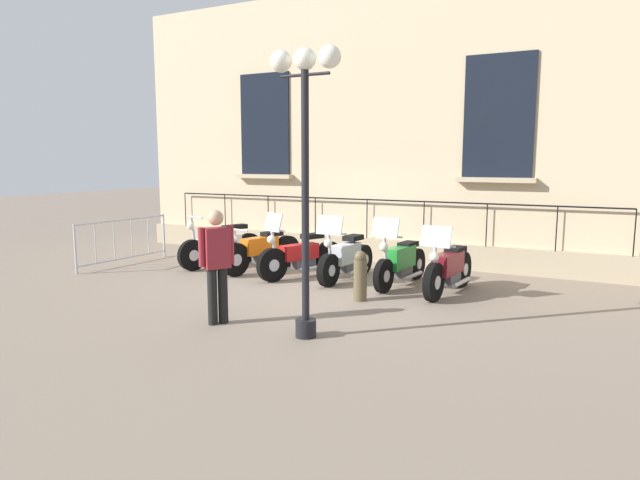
# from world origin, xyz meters

# --- Properties ---
(ground_plane) EXTENTS (60.00, 60.00, 0.00)m
(ground_plane) POSITION_xyz_m (0.00, 0.00, 0.00)
(ground_plane) COLOR gray
(building_facade) EXTENTS (0.82, 12.95, 6.25)m
(building_facade) POSITION_xyz_m (-2.72, -0.00, 3.04)
(building_facade) COLOR #C6B28E
(building_facade) RESTS_ON ground_plane
(motorcycle_white) EXTENTS (2.11, 0.86, 1.17)m
(motorcycle_white) POSITION_xyz_m (-0.24, -2.63, 0.42)
(motorcycle_white) COLOR black
(motorcycle_white) RESTS_ON ground_plane
(motorcycle_orange) EXTENTS (2.12, 0.81, 0.97)m
(motorcycle_orange) POSITION_xyz_m (-0.16, -1.51, 0.43)
(motorcycle_orange) COLOR black
(motorcycle_orange) RESTS_ON ground_plane
(motorcycle_red) EXTENTS (1.99, 0.97, 1.34)m
(motorcycle_red) POSITION_xyz_m (-0.01, -0.48, 0.43)
(motorcycle_red) COLOR black
(motorcycle_red) RESTS_ON ground_plane
(motorcycle_silver) EXTENTS (1.98, 0.65, 1.33)m
(motorcycle_silver) POSITION_xyz_m (-0.17, 0.46, 0.43)
(motorcycle_silver) COLOR black
(motorcycle_silver) RESTS_ON ground_plane
(motorcycle_green) EXTENTS (2.03, 0.62, 1.34)m
(motorcycle_green) POSITION_xyz_m (-0.21, 1.57, 0.44)
(motorcycle_green) COLOR black
(motorcycle_green) RESTS_ON ground_plane
(motorcycle_maroon) EXTENTS (2.02, 0.64, 1.27)m
(motorcycle_maroon) POSITION_xyz_m (0.01, 2.54, 0.44)
(motorcycle_maroon) COLOR black
(motorcycle_maroon) RESTS_ON ground_plane
(lamppost) EXTENTS (0.28, 0.98, 3.75)m
(lamppost) POSITION_xyz_m (3.31, 1.48, 2.55)
(lamppost) COLOR black
(lamppost) RESTS_ON ground_plane
(crowd_barrier) EXTENTS (2.50, 0.18, 1.05)m
(crowd_barrier) POSITION_xyz_m (0.65, -4.70, 0.57)
(crowd_barrier) COLOR #B7B7BF
(crowd_barrier) RESTS_ON ground_plane
(bollard) EXTENTS (0.23, 0.23, 0.85)m
(bollard) POSITION_xyz_m (1.17, 1.35, 0.43)
(bollard) COLOR brown
(bollard) RESTS_ON ground_plane
(pedestrian_standing) EXTENTS (0.47, 0.38, 1.65)m
(pedestrian_standing) POSITION_xyz_m (3.36, 0.06, 0.93)
(pedestrian_standing) COLOR black
(pedestrian_standing) RESTS_ON ground_plane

